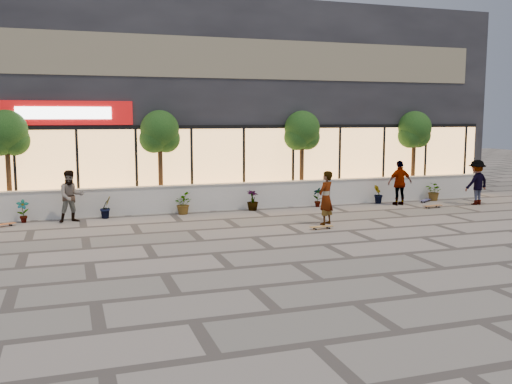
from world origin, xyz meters
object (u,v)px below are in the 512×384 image
object	(u,v)px
skater_left	(71,196)
skateboard_right_near	(433,206)
skater_center	(326,198)
skateboard_left	(3,224)
tree_midwest	(160,134)
skateboard_right_far	(425,200)
tree_east	(414,132)
skater_right_far	(477,182)
tree_west	(6,136)
skater_right_near	(400,183)
tree_mideast	(302,133)
skateboard_center	(322,227)

from	to	relation	value
skater_left	skateboard_right_near	world-z (taller)	skater_left
skater_center	skateboard_left	bearing A→B (deg)	-51.33
skater_center	skateboard_right_near	size ratio (longest dim) A/B	2.08
tree_midwest	skateboard_right_far	bearing A→B (deg)	-7.65
skateboard_left	skateboard_right_near	world-z (taller)	skateboard_right_near
tree_east	skater_right_far	bearing A→B (deg)	-65.50
skateboard_right_near	skater_center	bearing A→B (deg)	-169.11
skater_right_far	skateboard_right_far	distance (m)	2.20
tree_midwest	skater_right_far	xyz separation A→B (m)	(12.76, -2.76, -2.05)
tree_west	skater_left	xyz separation A→B (m)	(2.12, -1.66, -2.07)
tree_east	skater_right_near	size ratio (longest dim) A/B	2.10
tree_west	skateboard_right_near	world-z (taller)	tree_west
skater_left	skateboard_left	world-z (taller)	skater_left
tree_mideast	skateboard_left	world-z (taller)	tree_mideast
tree_west	skater_right_far	distance (m)	18.58
skater_right_near	skateboard_center	world-z (taller)	skater_right_near
skateboard_center	skateboard_right_far	bearing A→B (deg)	28.60
skateboard_right_near	skateboard_right_far	distance (m)	1.61
tree_mideast	skateboard_center	size ratio (longest dim) A/B	4.89
tree_midwest	skater_right_near	distance (m)	10.02
tree_west	skateboard_left	bearing A→B (deg)	-92.63
tree_east	skateboard_right_near	bearing A→B (deg)	-108.62
tree_mideast	skateboard_right_near	bearing A→B (deg)	-33.41
tree_east	skater_right_near	world-z (taller)	tree_east
skater_center	skateboard_right_near	xyz separation A→B (m)	(5.65, 1.89, -0.83)
tree_mideast	skateboard_right_far	size ratio (longest dim) A/B	5.04
skater_right_far	skateboard_right_far	bearing A→B (deg)	-50.71
tree_midwest	skater_right_far	size ratio (longest dim) A/B	2.09
skater_left	skater_right_near	bearing A→B (deg)	-12.38
skater_right_near	skater_center	bearing A→B (deg)	32.99
tree_west	skateboard_left	world-z (taller)	tree_west
tree_mideast	skater_right_near	world-z (taller)	tree_mideast
tree_west	tree_midwest	bearing A→B (deg)	0.00
tree_west	skater_center	distance (m)	11.62
skateboard_left	skateboard_center	bearing A→B (deg)	-48.78
skateboard_left	skateboard_right_far	distance (m)	16.76
tree_midwest	skateboard_center	size ratio (longest dim) A/B	4.89
tree_west	skater_left	bearing A→B (deg)	-38.16
tree_west	tree_east	world-z (taller)	same
skater_right_far	skateboard_right_near	bearing A→B (deg)	-7.05
tree_midwest	skateboard_left	distance (m)	6.56
tree_east	skater_right_far	distance (m)	3.66
skater_right_far	skateboard_left	size ratio (longest dim) A/B	2.34
skater_right_far	skateboard_right_far	world-z (taller)	skater_right_far
skater_left	skater_right_far	distance (m)	16.18
tree_midwest	skater_right_near	world-z (taller)	tree_midwest
tree_west	tree_midwest	size ratio (longest dim) A/B	1.00
skateboard_center	skater_center	bearing A→B (deg)	53.91
tree_west	skater_right_far	size ratio (longest dim) A/B	2.09
tree_east	skater_right_far	world-z (taller)	tree_east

